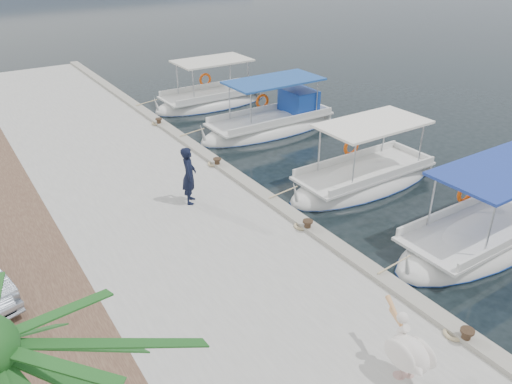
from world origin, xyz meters
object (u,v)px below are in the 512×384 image
(fishing_caique_c, at_px, (363,182))
(fishing_caique_e, at_px, (211,102))
(fishing_caique_d, at_px, (272,126))
(fishing_caique_b, at_px, (486,237))
(fisherman, at_px, (189,175))
(pelican, at_px, (408,351))

(fishing_caique_c, height_order, fishing_caique_e, same)
(fishing_caique_d, bearing_deg, fishing_caique_b, -90.51)
(fishing_caique_d, height_order, fishing_caique_e, same)
(fishing_caique_d, distance_m, fisherman, 8.09)
(fishing_caique_e, height_order, pelican, fishing_caique_e)
(pelican, xyz_separation_m, fisherman, (-0.26, 8.15, 0.28))
(fishing_caique_b, bearing_deg, fishing_caique_e, 91.47)
(fisherman, bearing_deg, fishing_caique_e, -1.53)
(fisherman, bearing_deg, pelican, -147.94)
(fishing_caique_d, xyz_separation_m, fisherman, (-6.38, -4.83, 1.19))
(pelican, bearing_deg, fishing_caique_e, 72.33)
(fishing_caique_b, height_order, fishing_caique_d, same)
(fishing_caique_c, relative_size, pelican, 4.15)
(fishing_caique_d, bearing_deg, fishing_caique_e, 95.96)
(fishing_caique_e, height_order, fisherman, fisherman)
(fishing_caique_d, relative_size, fisherman, 3.88)
(fishing_caique_d, bearing_deg, fisherman, -142.87)
(fishing_caique_b, xyz_separation_m, fishing_caique_e, (-0.39, 15.32, 0.00))
(fishing_caique_c, xyz_separation_m, fishing_caique_e, (-0.02, 10.84, -0.00))
(fishing_caique_c, bearing_deg, fishing_caique_e, 90.11)
(fishing_caique_c, xyz_separation_m, fisherman, (-5.91, 1.33, 1.26))
(pelican, bearing_deg, fishing_caique_d, 64.77)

